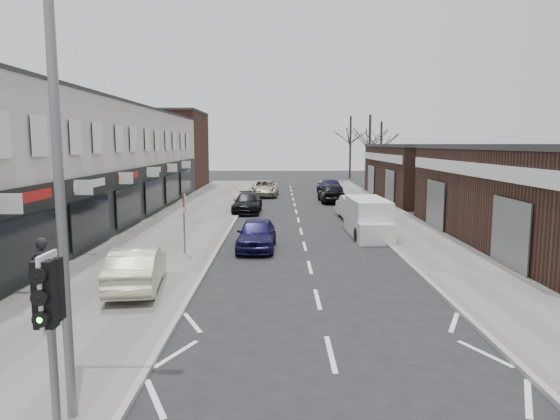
{
  "coord_description": "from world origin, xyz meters",
  "views": [
    {
      "loc": [
        -1.15,
        -8.78,
        4.73
      ],
      "look_at": [
        -1.15,
        7.24,
        2.6
      ],
      "focal_mm": 32.0,
      "sensor_mm": 36.0,
      "label": 1
    }
  ],
  "objects_px": {
    "sedan_on_pavement": "(137,268)",
    "parked_car_right_b": "(331,193)",
    "street_lamp": "(68,151)",
    "warning_sign": "(185,205)",
    "parked_car_right_c": "(330,187)",
    "traffic_light": "(49,310)",
    "parked_car_left_b": "(247,203)",
    "white_van": "(368,218)",
    "pedestrian": "(43,269)",
    "parked_car_left_a": "(257,234)",
    "parked_car_left_c": "(264,188)",
    "parked_car_right_a": "(353,207)"
  },
  "relations": [
    {
      "from": "white_van",
      "to": "parked_car_right_c",
      "type": "relative_size",
      "value": 0.98
    },
    {
      "from": "parked_car_left_c",
      "to": "parked_car_left_a",
      "type": "bearing_deg",
      "value": -87.35
    },
    {
      "from": "traffic_light",
      "to": "sedan_on_pavement",
      "type": "xyz_separation_m",
      "value": [
        -1.33,
        8.76,
        -1.61
      ]
    },
    {
      "from": "pedestrian",
      "to": "parked_car_left_a",
      "type": "xyz_separation_m",
      "value": [
        5.95,
        7.77,
        -0.37
      ]
    },
    {
      "from": "parked_car_left_c",
      "to": "parked_car_right_b",
      "type": "height_order",
      "value": "parked_car_right_b"
    },
    {
      "from": "street_lamp",
      "to": "parked_car_left_b",
      "type": "bearing_deg",
      "value": 87.55
    },
    {
      "from": "pedestrian",
      "to": "traffic_light",
      "type": "bearing_deg",
      "value": 115.57
    },
    {
      "from": "sedan_on_pavement",
      "to": "street_lamp",
      "type": "bearing_deg",
      "value": 91.47
    },
    {
      "from": "street_lamp",
      "to": "pedestrian",
      "type": "relative_size",
      "value": 4.22
    },
    {
      "from": "parked_car_right_b",
      "to": "parked_car_left_a",
      "type": "bearing_deg",
      "value": 72.37
    },
    {
      "from": "warning_sign",
      "to": "parked_car_right_c",
      "type": "bearing_deg",
      "value": 71.39
    },
    {
      "from": "warning_sign",
      "to": "parked_car_left_b",
      "type": "bearing_deg",
      "value": 82.56
    },
    {
      "from": "sedan_on_pavement",
      "to": "parked_car_left_c",
      "type": "bearing_deg",
      "value": -103.71
    },
    {
      "from": "traffic_light",
      "to": "parked_car_left_b",
      "type": "height_order",
      "value": "traffic_light"
    },
    {
      "from": "sedan_on_pavement",
      "to": "pedestrian",
      "type": "height_order",
      "value": "pedestrian"
    },
    {
      "from": "warning_sign",
      "to": "parked_car_right_a",
      "type": "distance_m",
      "value": 13.73
    },
    {
      "from": "parked_car_left_a",
      "to": "parked_car_left_c",
      "type": "relative_size",
      "value": 0.79
    },
    {
      "from": "white_van",
      "to": "warning_sign",
      "type": "bearing_deg",
      "value": -153.38
    },
    {
      "from": "parked_car_left_c",
      "to": "parked_car_right_b",
      "type": "bearing_deg",
      "value": -37.94
    },
    {
      "from": "sedan_on_pavement",
      "to": "parked_car_right_c",
      "type": "bearing_deg",
      "value": -114.18
    },
    {
      "from": "parked_car_left_b",
      "to": "parked_car_right_b",
      "type": "bearing_deg",
      "value": 45.03
    },
    {
      "from": "sedan_on_pavement",
      "to": "parked_car_left_a",
      "type": "height_order",
      "value": "sedan_on_pavement"
    },
    {
      "from": "warning_sign",
      "to": "sedan_on_pavement",
      "type": "xyz_separation_m",
      "value": [
        -0.57,
        -5.25,
        -1.4
      ]
    },
    {
      "from": "parked_car_right_a",
      "to": "parked_car_right_c",
      "type": "bearing_deg",
      "value": -92.16
    },
    {
      "from": "traffic_light",
      "to": "parked_car_right_b",
      "type": "bearing_deg",
      "value": 77.54
    },
    {
      "from": "pedestrian",
      "to": "parked_car_left_a",
      "type": "bearing_deg",
      "value": -128.14
    },
    {
      "from": "white_van",
      "to": "parked_car_left_a",
      "type": "distance_m",
      "value": 6.49
    },
    {
      "from": "parked_car_right_c",
      "to": "parked_car_left_c",
      "type": "bearing_deg",
      "value": 11.95
    },
    {
      "from": "parked_car_right_c",
      "to": "white_van",
      "type": "bearing_deg",
      "value": 88.34
    },
    {
      "from": "street_lamp",
      "to": "parked_car_left_c",
      "type": "distance_m",
      "value": 37.34
    },
    {
      "from": "street_lamp",
      "to": "parked_car_left_b",
      "type": "xyz_separation_m",
      "value": [
        1.13,
        26.27,
        -3.94
      ]
    },
    {
      "from": "pedestrian",
      "to": "parked_car_right_a",
      "type": "relative_size",
      "value": 0.41
    },
    {
      "from": "pedestrian",
      "to": "parked_car_right_b",
      "type": "relative_size",
      "value": 0.41
    },
    {
      "from": "street_lamp",
      "to": "white_van",
      "type": "relative_size",
      "value": 1.6
    },
    {
      "from": "white_van",
      "to": "parked_car_right_a",
      "type": "height_order",
      "value": "white_van"
    },
    {
      "from": "warning_sign",
      "to": "white_van",
      "type": "relative_size",
      "value": 0.54
    },
    {
      "from": "white_van",
      "to": "parked_car_left_b",
      "type": "bearing_deg",
      "value": 125.81
    },
    {
      "from": "pedestrian",
      "to": "parked_car_left_a",
      "type": "distance_m",
      "value": 9.8
    },
    {
      "from": "traffic_light",
      "to": "parked_car_left_c",
      "type": "relative_size",
      "value": 0.59
    },
    {
      "from": "warning_sign",
      "to": "parked_car_left_b",
      "type": "relative_size",
      "value": 0.58
    },
    {
      "from": "warning_sign",
      "to": "parked_car_right_a",
      "type": "bearing_deg",
      "value": 50.66
    },
    {
      "from": "street_lamp",
      "to": "parked_car_left_c",
      "type": "height_order",
      "value": "street_lamp"
    },
    {
      "from": "sedan_on_pavement",
      "to": "parked_car_right_b",
      "type": "relative_size",
      "value": 0.9
    },
    {
      "from": "white_van",
      "to": "parked_car_right_b",
      "type": "height_order",
      "value": "white_van"
    },
    {
      "from": "traffic_light",
      "to": "parked_car_left_b",
      "type": "xyz_separation_m",
      "value": [
        1.0,
        27.48,
        -1.74
      ]
    },
    {
      "from": "sedan_on_pavement",
      "to": "parked_car_left_c",
      "type": "xyz_separation_m",
      "value": [
        3.17,
        29.53,
        -0.08
      ]
    },
    {
      "from": "sedan_on_pavement",
      "to": "pedestrian",
      "type": "bearing_deg",
      "value": 18.33
    },
    {
      "from": "white_van",
      "to": "pedestrian",
      "type": "bearing_deg",
      "value": -138.0
    },
    {
      "from": "street_lamp",
      "to": "parked_car_right_c",
      "type": "height_order",
      "value": "street_lamp"
    },
    {
      "from": "parked_car_right_a",
      "to": "parked_car_left_c",
      "type": "bearing_deg",
      "value": -68.32
    }
  ]
}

